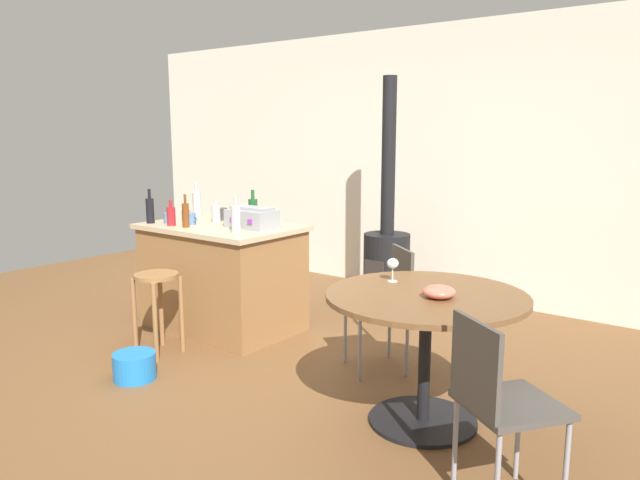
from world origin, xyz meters
name	(u,v)px	position (x,y,z in m)	size (l,w,h in m)	color
ground_plane	(245,369)	(0.00, 0.00, 0.00)	(8.80, 8.80, 0.00)	brown
back_wall	(430,162)	(0.00, 2.72, 1.35)	(8.00, 0.10, 2.70)	silver
kitchen_island	(222,277)	(-0.80, 0.56, 0.45)	(1.30, 0.87, 0.89)	olive
wooden_stool	(157,295)	(-0.75, -0.16, 0.45)	(0.33, 0.33, 0.62)	olive
dining_table	(426,324)	(1.38, 0.05, 0.59)	(1.13, 1.13, 0.77)	black
folding_chair_near	(498,397)	(2.01, -0.48, 0.53)	(0.56, 0.56, 0.88)	#47423D
folding_chair_far	(386,298)	(0.77, 0.62, 0.51)	(0.56, 0.56, 0.86)	#47423D
wood_stove	(387,252)	(-0.04, 1.97, 0.53)	(0.44, 0.45, 2.16)	black
toolbox	(252,218)	(-0.50, 0.62, 0.97)	(0.40, 0.26, 0.17)	gray
bottle_0	(216,213)	(-0.95, 0.65, 0.97)	(0.07, 0.07, 0.19)	#B7B2AD
bottle_1	(186,215)	(-0.93, 0.30, 1.00)	(0.06, 0.06, 0.27)	#603314
bottle_2	(150,210)	(-1.35, 0.27, 1.01)	(0.07, 0.07, 0.29)	black
bottle_3	(236,218)	(-0.41, 0.35, 1.00)	(0.07, 0.07, 0.29)	#B7B2AD
bottle_4	(171,216)	(-1.10, 0.28, 0.98)	(0.07, 0.07, 0.21)	maroon
bottle_5	(197,204)	(-1.28, 0.72, 1.02)	(0.07, 0.07, 0.32)	#B7B2AD
bottle_6	(253,210)	(-0.68, 0.82, 1.00)	(0.08, 0.08, 0.28)	#194C23
cup_0	(186,216)	(-1.21, 0.54, 0.94)	(0.11, 0.08, 0.09)	#DB6651
cup_1	(191,219)	(-1.01, 0.42, 0.94)	(0.11, 0.08, 0.10)	#4C7099
cup_2	(223,214)	(-0.99, 0.76, 0.95)	(0.12, 0.08, 0.11)	#383838
cup_3	(168,218)	(-1.22, 0.35, 0.94)	(0.11, 0.08, 0.09)	#4C7099
wine_glass	(393,264)	(1.09, 0.18, 0.88)	(0.07, 0.07, 0.14)	silver
serving_bowl	(439,292)	(1.48, 0.01, 0.80)	(0.18, 0.18, 0.07)	#DB6651
plastic_bucket	(134,366)	(-0.47, -0.58, 0.09)	(0.29, 0.29, 0.18)	blue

